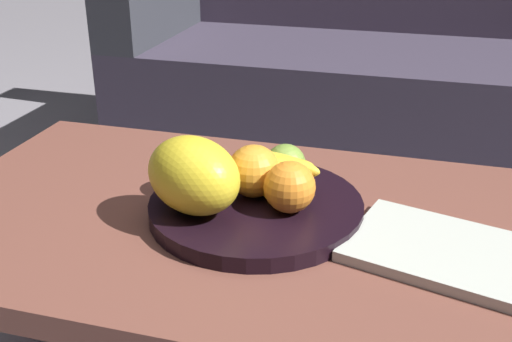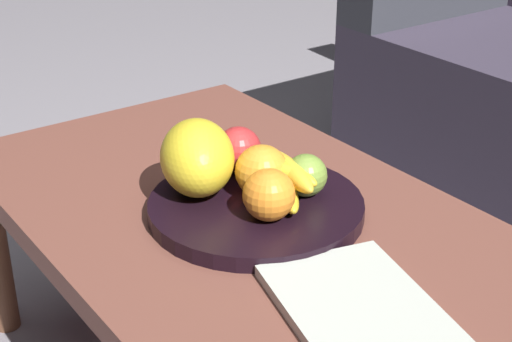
% 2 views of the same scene
% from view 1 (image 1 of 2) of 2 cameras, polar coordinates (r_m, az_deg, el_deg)
% --- Properties ---
extents(coffee_table, '(1.04, 0.60, 0.39)m').
position_cam_1_polar(coffee_table, '(0.99, -0.61, -6.40)').
color(coffee_table, brown).
rests_on(coffee_table, ground_plane).
extents(couch, '(1.70, 0.70, 0.90)m').
position_cam_1_polar(couch, '(2.11, 12.04, 8.88)').
color(couch, '#373040').
rests_on(couch, ground_plane).
extents(fruit_bowl, '(0.33, 0.33, 0.03)m').
position_cam_1_polar(fruit_bowl, '(0.97, 0.00, -3.36)').
color(fruit_bowl, black).
rests_on(fruit_bowl, coffee_table).
extents(melon_large_front, '(0.19, 0.17, 0.11)m').
position_cam_1_polar(melon_large_front, '(0.92, -5.74, -0.38)').
color(melon_large_front, yellow).
rests_on(melon_large_front, fruit_bowl).
extents(orange_front, '(0.08, 0.08, 0.08)m').
position_cam_1_polar(orange_front, '(0.92, 3.09, -1.47)').
color(orange_front, orange).
rests_on(orange_front, fruit_bowl).
extents(orange_left, '(0.08, 0.08, 0.08)m').
position_cam_1_polar(orange_left, '(0.96, -0.40, 0.02)').
color(orange_left, orange).
rests_on(orange_left, fruit_bowl).
extents(apple_front, '(0.07, 0.07, 0.07)m').
position_cam_1_polar(apple_front, '(1.01, 2.71, 0.63)').
color(apple_front, olive).
rests_on(apple_front, fruit_bowl).
extents(apple_left, '(0.08, 0.08, 0.08)m').
position_cam_1_polar(apple_left, '(1.01, -5.08, 0.92)').
color(apple_left, red).
rests_on(apple_left, fruit_bowl).
extents(banana_bunch, '(0.17, 0.15, 0.06)m').
position_cam_1_polar(banana_bunch, '(0.98, 1.42, -0.23)').
color(banana_bunch, gold).
rests_on(banana_bunch, fruit_bowl).
extents(magazine, '(0.29, 0.24, 0.02)m').
position_cam_1_polar(magazine, '(0.91, 16.63, -7.00)').
color(magazine, beige).
rests_on(magazine, coffee_table).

